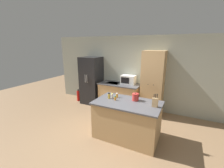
{
  "coord_description": "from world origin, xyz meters",
  "views": [
    {
      "loc": [
        1.47,
        -2.82,
        2.31
      ],
      "look_at": [
        -0.65,
        1.4,
        1.05
      ],
      "focal_mm": 24.0,
      "sensor_mm": 36.0,
      "label": 1
    }
  ],
  "objects_px": {
    "spice_bottle_tall_dark": "(112,96)",
    "kettle": "(135,97)",
    "refrigerator": "(92,80)",
    "pantry_cabinet": "(153,84)",
    "spice_bottle_green_herb": "(115,98)",
    "microwave": "(128,80)",
    "knife_block": "(155,102)",
    "spice_bottle_short_red": "(117,95)",
    "spice_bottle_amber_oil": "(109,96)",
    "fire_extinguisher": "(78,96)"
  },
  "relations": [
    {
      "from": "knife_block",
      "to": "kettle",
      "type": "height_order",
      "value": "knife_block"
    },
    {
      "from": "spice_bottle_tall_dark",
      "to": "kettle",
      "type": "height_order",
      "value": "kettle"
    },
    {
      "from": "refrigerator",
      "to": "pantry_cabinet",
      "type": "xyz_separation_m",
      "value": [
        2.37,
        0.04,
        0.14
      ]
    },
    {
      "from": "pantry_cabinet",
      "to": "kettle",
      "type": "distance_m",
      "value": 1.43
    },
    {
      "from": "pantry_cabinet",
      "to": "spice_bottle_amber_oil",
      "type": "relative_size",
      "value": 13.93
    },
    {
      "from": "knife_block",
      "to": "spice_bottle_amber_oil",
      "type": "relative_size",
      "value": 2.03
    },
    {
      "from": "knife_block",
      "to": "microwave",
      "type": "bearing_deg",
      "value": 126.8
    },
    {
      "from": "microwave",
      "to": "kettle",
      "type": "height_order",
      "value": "microwave"
    },
    {
      "from": "pantry_cabinet",
      "to": "spice_bottle_short_red",
      "type": "xyz_separation_m",
      "value": [
        -0.62,
        -1.43,
        -0.06
      ]
    },
    {
      "from": "spice_bottle_tall_dark",
      "to": "spice_bottle_short_red",
      "type": "distance_m",
      "value": 0.14
    },
    {
      "from": "spice_bottle_green_herb",
      "to": "refrigerator",
      "type": "bearing_deg",
      "value": 138.45
    },
    {
      "from": "pantry_cabinet",
      "to": "spice_bottle_short_red",
      "type": "distance_m",
      "value": 1.56
    },
    {
      "from": "spice_bottle_tall_dark",
      "to": "spice_bottle_green_herb",
      "type": "distance_m",
      "value": 0.17
    },
    {
      "from": "knife_block",
      "to": "spice_bottle_green_herb",
      "type": "distance_m",
      "value": 0.98
    },
    {
      "from": "kettle",
      "to": "microwave",
      "type": "bearing_deg",
      "value": 116.54
    },
    {
      "from": "microwave",
      "to": "knife_block",
      "type": "height_order",
      "value": "knife_block"
    },
    {
      "from": "knife_block",
      "to": "fire_extinguisher",
      "type": "distance_m",
      "value": 3.78
    },
    {
      "from": "knife_block",
      "to": "spice_bottle_short_red",
      "type": "relative_size",
      "value": 2.57
    },
    {
      "from": "pantry_cabinet",
      "to": "kettle",
      "type": "xyz_separation_m",
      "value": [
        -0.12,
        -1.42,
        -0.02
      ]
    },
    {
      "from": "pantry_cabinet",
      "to": "spice_bottle_short_red",
      "type": "height_order",
      "value": "pantry_cabinet"
    },
    {
      "from": "microwave",
      "to": "fire_extinguisher",
      "type": "height_order",
      "value": "microwave"
    },
    {
      "from": "microwave",
      "to": "knife_block",
      "type": "bearing_deg",
      "value": -53.2
    },
    {
      "from": "microwave",
      "to": "spice_bottle_tall_dark",
      "type": "relative_size",
      "value": 4.02
    },
    {
      "from": "spice_bottle_short_red",
      "to": "kettle",
      "type": "height_order",
      "value": "kettle"
    },
    {
      "from": "kettle",
      "to": "fire_extinguisher",
      "type": "xyz_separation_m",
      "value": [
        -2.87,
        1.27,
        -0.82
      ]
    },
    {
      "from": "spice_bottle_amber_oil",
      "to": "fire_extinguisher",
      "type": "bearing_deg",
      "value": 146.9
    },
    {
      "from": "spice_bottle_amber_oil",
      "to": "spice_bottle_green_herb",
      "type": "height_order",
      "value": "spice_bottle_amber_oil"
    },
    {
      "from": "pantry_cabinet",
      "to": "kettle",
      "type": "height_order",
      "value": "pantry_cabinet"
    },
    {
      "from": "microwave",
      "to": "spice_bottle_tall_dark",
      "type": "distance_m",
      "value": 1.64
    },
    {
      "from": "refrigerator",
      "to": "knife_block",
      "type": "bearing_deg",
      "value": -29.44
    },
    {
      "from": "spice_bottle_short_red",
      "to": "fire_extinguisher",
      "type": "distance_m",
      "value": 2.8
    },
    {
      "from": "knife_block",
      "to": "fire_extinguisher",
      "type": "bearing_deg",
      "value": 156.71
    },
    {
      "from": "refrigerator",
      "to": "pantry_cabinet",
      "type": "bearing_deg",
      "value": 1.06
    },
    {
      "from": "spice_bottle_amber_oil",
      "to": "knife_block",
      "type": "bearing_deg",
      "value": -0.52
    },
    {
      "from": "spice_bottle_amber_oil",
      "to": "kettle",
      "type": "distance_m",
      "value": 0.67
    },
    {
      "from": "refrigerator",
      "to": "spice_bottle_green_herb",
      "type": "distance_m",
      "value": 2.39
    },
    {
      "from": "microwave",
      "to": "spice_bottle_short_red",
      "type": "xyz_separation_m",
      "value": [
        0.26,
        -1.53,
        -0.08
      ]
    },
    {
      "from": "spice_bottle_green_herb",
      "to": "spice_bottle_short_red",
      "type": "bearing_deg",
      "value": 101.82
    },
    {
      "from": "microwave",
      "to": "knife_block",
      "type": "relative_size",
      "value": 1.63
    },
    {
      "from": "spice_bottle_tall_dark",
      "to": "spice_bottle_green_herb",
      "type": "xyz_separation_m",
      "value": [
        0.14,
        -0.1,
        -0.01
      ]
    },
    {
      "from": "fire_extinguisher",
      "to": "spice_bottle_short_red",
      "type": "bearing_deg",
      "value": -28.43
    },
    {
      "from": "spice_bottle_tall_dark",
      "to": "pantry_cabinet",
      "type": "bearing_deg",
      "value": 64.73
    },
    {
      "from": "refrigerator",
      "to": "microwave",
      "type": "height_order",
      "value": "refrigerator"
    },
    {
      "from": "pantry_cabinet",
      "to": "fire_extinguisher",
      "type": "relative_size",
      "value": 4.24
    },
    {
      "from": "spice_bottle_short_red",
      "to": "spice_bottle_amber_oil",
      "type": "bearing_deg",
      "value": -131.85
    },
    {
      "from": "pantry_cabinet",
      "to": "knife_block",
      "type": "bearing_deg",
      "value": -76.21
    },
    {
      "from": "refrigerator",
      "to": "spice_bottle_short_red",
      "type": "xyz_separation_m",
      "value": [
        1.75,
        -1.39,
        0.08
      ]
    },
    {
      "from": "spice_bottle_tall_dark",
      "to": "kettle",
      "type": "relative_size",
      "value": 0.61
    },
    {
      "from": "refrigerator",
      "to": "kettle",
      "type": "relative_size",
      "value": 8.93
    },
    {
      "from": "refrigerator",
      "to": "knife_block",
      "type": "distance_m",
      "value": 3.18
    }
  ]
}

